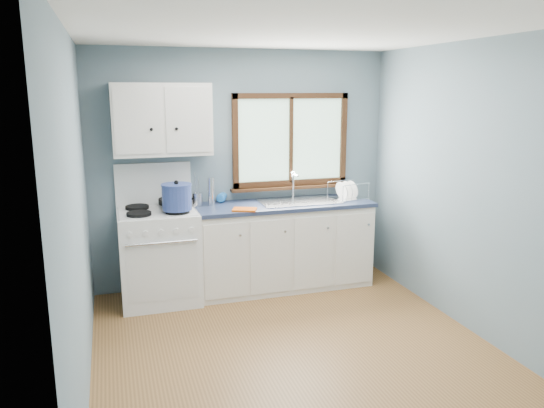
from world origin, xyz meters
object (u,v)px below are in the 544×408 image
object	(u,v)px
sink	(299,207)
utensil_crock	(197,199)
dish_rack	(347,194)
skillet	(173,201)
gas_range	(159,253)
thermos	(211,191)
stockpot	(177,197)
base_cabinets	(283,249)

from	to	relation	value
sink	utensil_crock	world-z (taller)	utensil_crock
utensil_crock	dish_rack	distance (m)	1.63
skillet	utensil_crock	distance (m)	0.25
sink	dish_rack	size ratio (longest dim) A/B	1.95
gas_range	thermos	world-z (taller)	gas_range
stockpot	thermos	xyz separation A→B (m)	(0.38, 0.28, -0.02)
base_cabinets	stockpot	xyz separation A→B (m)	(-1.13, -0.17, 0.68)
sink	dish_rack	distance (m)	0.57
skillet	stockpot	size ratio (longest dim) A/B	1.28
utensil_crock	thermos	distance (m)	0.16
stockpot	utensil_crock	world-z (taller)	utensil_crock
base_cabinets	utensil_crock	xyz separation A→B (m)	(-0.89, 0.12, 0.58)
gas_range	thermos	size ratio (longest dim) A/B	4.71
base_cabinets	sink	size ratio (longest dim) A/B	2.20
sink	stockpot	xyz separation A→B (m)	(-1.31, -0.17, 0.23)
sink	skillet	size ratio (longest dim) A/B	1.95
skillet	dish_rack	size ratio (longest dim) A/B	1.00
base_cabinets	stockpot	distance (m)	1.32
base_cabinets	skillet	size ratio (longest dim) A/B	4.29
gas_range	utensil_crock	xyz separation A→B (m)	(0.42, 0.14, 0.50)
skillet	utensil_crock	world-z (taller)	utensil_crock
stockpot	dish_rack	distance (m)	1.88
gas_range	dish_rack	bearing A→B (deg)	0.52
sink	utensil_crock	size ratio (longest dim) A/B	2.45
sink	utensil_crock	distance (m)	1.08
gas_range	sink	bearing A→B (deg)	0.71
skillet	thermos	xyz separation A→B (m)	(0.39, -0.01, 0.08)
utensil_crock	base_cabinets	bearing A→B (deg)	-7.62
sink	gas_range	bearing A→B (deg)	-179.29
gas_range	base_cabinets	xyz separation A→B (m)	(1.31, 0.02, -0.08)
gas_range	dish_rack	size ratio (longest dim) A/B	3.15
stockpot	dish_rack	size ratio (longest dim) A/B	0.78
gas_range	skillet	bearing A→B (deg)	39.28
skillet	thermos	world-z (taller)	thermos
base_cabinets	sink	world-z (taller)	sink
utensil_crock	thermos	size ratio (longest dim) A/B	1.19
utensil_crock	stockpot	bearing A→B (deg)	-130.02
base_cabinets	utensil_crock	distance (m)	1.07
stockpot	base_cabinets	bearing A→B (deg)	8.44
skillet	sink	bearing A→B (deg)	-17.97
gas_range	base_cabinets	distance (m)	1.31
gas_range	stockpot	xyz separation A→B (m)	(0.18, -0.15, 0.59)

